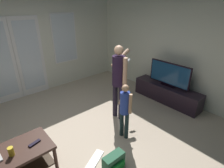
{
  "coord_description": "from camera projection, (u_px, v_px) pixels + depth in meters",
  "views": [
    {
      "loc": [
        -1.2,
        -2.3,
        2.32
      ],
      "look_at": [
        0.73,
        -0.11,
        0.98
      ],
      "focal_mm": 28.73,
      "sensor_mm": 36.0,
      "label": 1
    }
  ],
  "objects": [
    {
      "name": "person_adult",
      "position": [
        119.0,
        77.0,
        3.6
      ],
      "size": [
        0.67,
        0.46,
        1.59
      ],
      "color": "#241D2C",
      "rests_on": "ground_plane"
    },
    {
      "name": "wall_back_with_doors",
      "position": [
        21.0,
        49.0,
        4.47
      ],
      "size": [
        5.73,
        0.09,
        2.6
      ],
      "color": "silver",
      "rests_on": "ground_plane"
    },
    {
      "name": "tv_remote_black",
      "position": [
        35.0,
        143.0,
        2.52
      ],
      "size": [
        0.18,
        0.09,
        0.02
      ],
      "primitive_type": "cube",
      "rotation": [
        0.0,
        0.0,
        0.26
      ],
      "color": "black",
      "rests_on": "coffee_table"
    },
    {
      "name": "tv_stand",
      "position": [
        167.0,
        93.0,
        4.53
      ],
      "size": [
        0.41,
        1.72,
        0.43
      ],
      "color": "black",
      "rests_on": "ground_plane"
    },
    {
      "name": "wall_right_plain",
      "position": [
        173.0,
        48.0,
        4.43
      ],
      "size": [
        0.06,
        5.11,
        2.57
      ],
      "color": "silver",
      "rests_on": "ground_plane"
    },
    {
      "name": "coffee_table",
      "position": [
        13.0,
        160.0,
        2.43
      ],
      "size": [
        1.03,
        0.58,
        0.5
      ],
      "color": "#38221B",
      "rests_on": "ground_plane"
    },
    {
      "name": "person_child",
      "position": [
        125.0,
        107.0,
        3.14
      ],
      "size": [
        0.36,
        0.33,
        1.07
      ],
      "color": "#1A2C2E",
      "rests_on": "ground_plane"
    },
    {
      "name": "backpack",
      "position": [
        114.0,
        162.0,
        2.69
      ],
      "size": [
        0.34,
        0.19,
        0.26
      ],
      "color": "#2D5E43",
      "rests_on": "ground_plane"
    },
    {
      "name": "cup_near_edge",
      "position": [
        11.0,
        152.0,
        2.31
      ],
      "size": [
        0.07,
        0.07,
        0.13
      ],
      "primitive_type": "cylinder",
      "color": "gold",
      "rests_on": "coffee_table"
    },
    {
      "name": "flat_screen_tv",
      "position": [
        169.0,
        74.0,
        4.32
      ],
      "size": [
        0.08,
        1.06,
        0.59
      ],
      "color": "black",
      "rests_on": "tv_stand"
    },
    {
      "name": "loose_keyboard",
      "position": [
        94.0,
        160.0,
        2.87
      ],
      "size": [
        0.45,
        0.31,
        0.02
      ],
      "color": "white",
      "rests_on": "ground_plane"
    },
    {
      "name": "ground_plane",
      "position": [
        78.0,
        142.0,
        3.26
      ],
      "size": [
        5.73,
        5.11,
        0.02
      ],
      "primitive_type": "cube",
      "color": "#BCA790"
    }
  ]
}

